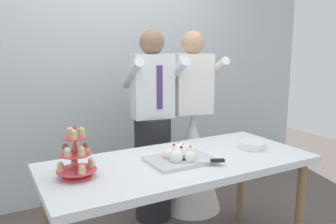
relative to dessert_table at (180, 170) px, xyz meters
The scene contains 7 objects.
rear_wall 1.64m from the dessert_table, 90.00° to the left, with size 5.20×0.10×2.90m, color silver.
dessert_table is the anchor object (origin of this frame).
cupcake_stand 0.71m from the dessert_table, behind, with size 0.23×0.23×0.31m.
main_cake_tray 0.12m from the dessert_table, 113.02° to the right, with size 0.42×0.37×0.12m.
plate_stack 0.60m from the dessert_table, ahead, with size 0.20×0.20×0.05m.
person_groom 0.73m from the dessert_table, 78.11° to the left, with size 0.52×0.55×1.66m.
person_bride 0.91m from the dessert_table, 52.04° to the left, with size 0.57×0.56×1.66m.
Camera 1 is at (-1.11, -1.85, 1.50)m, focal length 36.25 mm.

